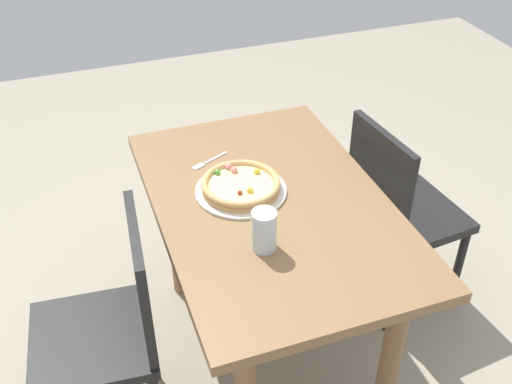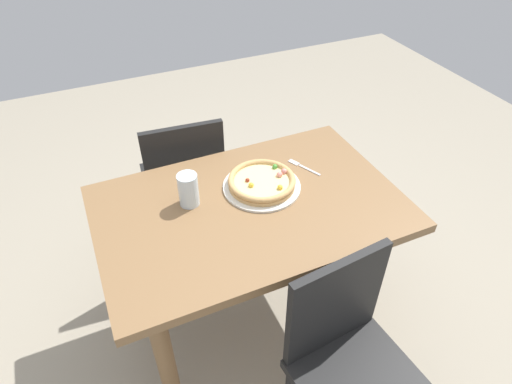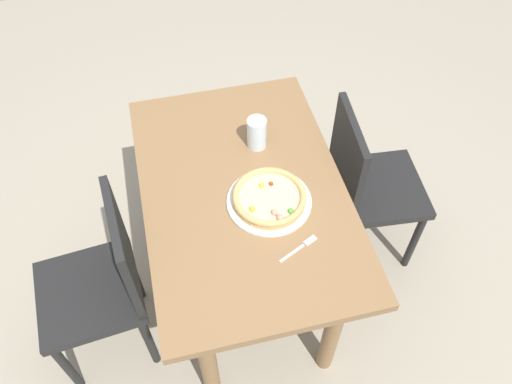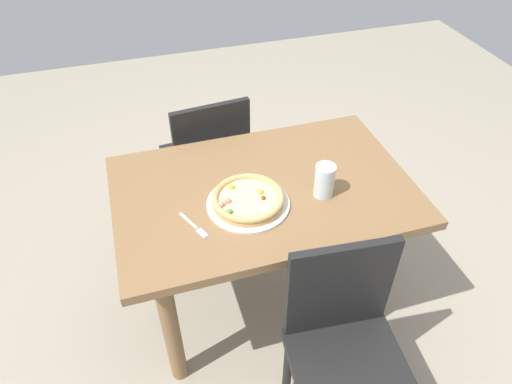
{
  "view_description": "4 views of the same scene",
  "coord_description": "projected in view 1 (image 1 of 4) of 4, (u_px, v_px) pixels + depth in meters",
  "views": [
    {
      "loc": [
        -1.54,
        0.6,
        2.02
      ],
      "look_at": [
        0.04,
        0.04,
        0.79
      ],
      "focal_mm": 42.77,
      "sensor_mm": 36.0,
      "label": 1
    },
    {
      "loc": [
        -0.51,
        -1.2,
        1.91
      ],
      "look_at": [
        0.04,
        0.04,
        0.79
      ],
      "focal_mm": 31.08,
      "sensor_mm": 36.0,
      "label": 2
    },
    {
      "loc": [
        1.2,
        -0.24,
        2.29
      ],
      "look_at": [
        0.04,
        0.04,
        0.79
      ],
      "focal_mm": 35.71,
      "sensor_mm": 36.0,
      "label": 3
    },
    {
      "loc": [
        0.44,
        1.35,
        1.99
      ],
      "look_at": [
        0.04,
        0.04,
        0.79
      ],
      "focal_mm": 32.99,
      "sensor_mm": 36.0,
      "label": 4
    }
  ],
  "objects": [
    {
      "name": "ground_plane",
      "position": [
        269.0,
        349.0,
        2.53
      ],
      "size": [
        6.0,
        6.0,
        0.0
      ],
      "primitive_type": "plane",
      "color": "#9E937F"
    },
    {
      "name": "dining_table",
      "position": [
        271.0,
        231.0,
        2.15
      ],
      "size": [
        1.19,
        0.77,
        0.77
      ],
      "color": "olive",
      "rests_on": "ground"
    },
    {
      "name": "chair_near",
      "position": [
        397.0,
        210.0,
        2.49
      ],
      "size": [
        0.44,
        0.44,
        0.88
      ],
      "rotation": [
        0.0,
        0.0,
        3.24
      ],
      "color": "black",
      "rests_on": "ground"
    },
    {
      "name": "chair_far",
      "position": [
        111.0,
        327.0,
        1.99
      ],
      "size": [
        0.43,
        0.43,
        0.88
      ],
      "rotation": [
        0.0,
        0.0,
        -0.09
      ],
      "color": "black",
      "rests_on": "ground"
    },
    {
      "name": "plate",
      "position": [
        241.0,
        191.0,
        2.11
      ],
      "size": [
        0.32,
        0.32,
        0.01
      ],
      "primitive_type": "cylinder",
      "color": "silver",
      "rests_on": "dining_table"
    },
    {
      "name": "pizza",
      "position": [
        241.0,
        185.0,
        2.1
      ],
      "size": [
        0.28,
        0.28,
        0.04
      ],
      "color": "tan",
      "rests_on": "plate"
    },
    {
      "name": "fork",
      "position": [
        207.0,
        162.0,
        2.27
      ],
      "size": [
        0.08,
        0.16,
        0.0
      ],
      "rotation": [
        0.0,
        0.0,
        2.0
      ],
      "color": "silver",
      "rests_on": "dining_table"
    },
    {
      "name": "drinking_glass",
      "position": [
        264.0,
        230.0,
        1.84
      ],
      "size": [
        0.08,
        0.08,
        0.14
      ],
      "primitive_type": "cylinder",
      "color": "silver",
      "rests_on": "dining_table"
    }
  ]
}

